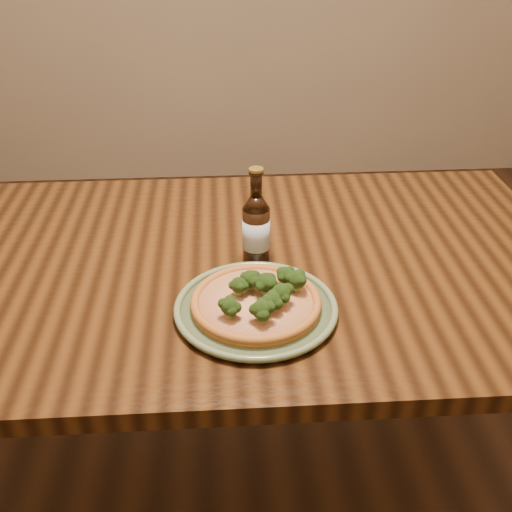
{
  "coord_description": "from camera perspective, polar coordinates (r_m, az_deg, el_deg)",
  "views": [
    {
      "loc": [
        -0.0,
        -1.04,
        1.46
      ],
      "look_at": [
        0.07,
        0.0,
        0.82
      ],
      "focal_mm": 42.0,
      "sensor_mm": 36.0,
      "label": 1
    }
  ],
  "objects": [
    {
      "name": "table",
      "position": [
        1.39,
        -2.96,
        -3.66
      ],
      "size": [
        1.6,
        0.9,
        0.75
      ],
      "color": "#3F230D",
      "rests_on": "ground"
    },
    {
      "name": "beer_bottle",
      "position": [
        1.3,
        0.01,
        2.7
      ],
      "size": [
        0.06,
        0.06,
        0.22
      ],
      "rotation": [
        0.0,
        0.0,
        0.12
      ],
      "color": "black",
      "rests_on": "table"
    },
    {
      "name": "plate",
      "position": [
        1.18,
        -0.01,
        -4.96
      ],
      "size": [
        0.32,
        0.32,
        0.02
      ],
      "rotation": [
        0.0,
        0.0,
        0.39
      ],
      "color": "#60724E",
      "rests_on": "table"
    },
    {
      "name": "pizza",
      "position": [
        1.17,
        0.15,
        -4.27
      ],
      "size": [
        0.26,
        0.26,
        0.07
      ],
      "rotation": [
        0.0,
        0.0,
        0.31
      ],
      "color": "#A76125",
      "rests_on": "plate"
    },
    {
      "name": "ground",
      "position": [
        1.79,
        -2.27,
        -23.0
      ],
      "size": [
        4.5,
        4.5,
        0.0
      ],
      "primitive_type": "plane",
      "color": "#382111",
      "rests_on": "ground"
    }
  ]
}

